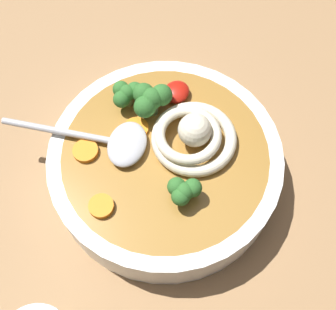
# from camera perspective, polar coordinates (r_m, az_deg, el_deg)

# --- Properties ---
(table_slab) EXTENTS (1.19, 1.19, 0.03)m
(table_slab) POSITION_cam_1_polar(r_m,az_deg,el_deg) (0.54, -2.86, -6.15)
(table_slab) COLOR #936D47
(table_slab) RESTS_ON ground
(soup_bowl) EXTENTS (0.27, 0.27, 0.06)m
(soup_bowl) POSITION_cam_1_polar(r_m,az_deg,el_deg) (0.51, 0.00, -1.50)
(soup_bowl) COLOR white
(soup_bowl) RESTS_ON table_slab
(noodle_pile) EXTENTS (0.11, 0.11, 0.04)m
(noodle_pile) POSITION_cam_1_polar(r_m,az_deg,el_deg) (0.48, 3.32, 2.64)
(noodle_pile) COLOR beige
(noodle_pile) RESTS_ON soup_bowl
(soup_spoon) EXTENTS (0.11, 0.17, 0.02)m
(soup_spoon) POSITION_cam_1_polar(r_m,az_deg,el_deg) (0.48, -7.11, 1.78)
(soup_spoon) COLOR #B7B7BC
(soup_spoon) RESTS_ON soup_bowl
(chili_sauce_dollop) EXTENTS (0.03, 0.03, 0.02)m
(chili_sauce_dollop) POSITION_cam_1_polar(r_m,az_deg,el_deg) (0.52, 1.13, 8.50)
(chili_sauce_dollop) COLOR #B2190F
(chili_sauce_dollop) RESTS_ON soup_bowl
(broccoli_floret_right) EXTENTS (0.04, 0.03, 0.03)m
(broccoli_floret_right) POSITION_cam_1_polar(r_m,az_deg,el_deg) (0.44, 2.02, -4.95)
(broccoli_floret_right) COLOR #7A9E60
(broccoli_floret_right) RESTS_ON soup_bowl
(broccoli_floret_far) EXTENTS (0.05, 0.04, 0.04)m
(broccoli_floret_far) POSITION_cam_1_polar(r_m,az_deg,el_deg) (0.49, -2.36, 7.57)
(broccoli_floret_far) COLOR #7A9E60
(broccoli_floret_far) RESTS_ON soup_bowl
(broccoli_floret_center) EXTENTS (0.04, 0.03, 0.03)m
(broccoli_floret_center) POSITION_cam_1_polar(r_m,az_deg,el_deg) (0.51, -5.66, 8.29)
(broccoli_floret_center) COLOR #7A9E60
(broccoli_floret_center) RESTS_ON soup_bowl
(carrot_slice_rear) EXTENTS (0.03, 0.03, 0.01)m
(carrot_slice_rear) POSITION_cam_1_polar(r_m,az_deg,el_deg) (0.49, -11.06, 0.54)
(carrot_slice_rear) COLOR orange
(carrot_slice_rear) RESTS_ON soup_bowl
(carrot_slice_extra_b) EXTENTS (0.03, 0.03, 0.00)m
(carrot_slice_extra_b) POSITION_cam_1_polar(r_m,az_deg,el_deg) (0.50, -4.30, 3.62)
(carrot_slice_extra_b) COLOR orange
(carrot_slice_extra_b) RESTS_ON soup_bowl
(carrot_slice_near_spoon) EXTENTS (0.03, 0.03, 0.01)m
(carrot_slice_near_spoon) POSITION_cam_1_polar(r_m,az_deg,el_deg) (0.46, -8.98, -6.82)
(carrot_slice_near_spoon) COLOR orange
(carrot_slice_near_spoon) RESTS_ON soup_bowl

